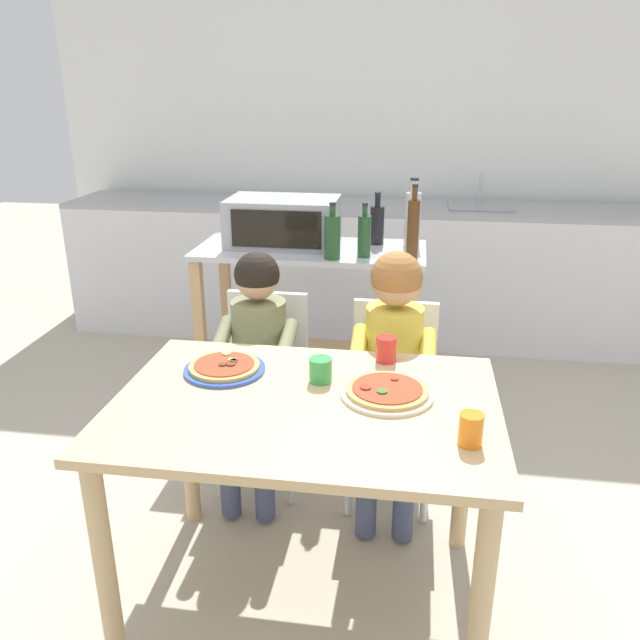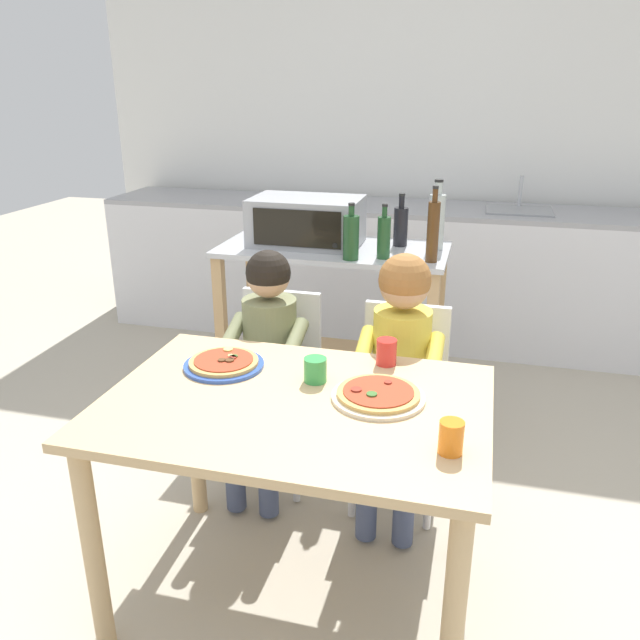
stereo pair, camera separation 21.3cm
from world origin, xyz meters
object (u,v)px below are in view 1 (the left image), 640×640
object	(u,v)px
child_in_yellow_shirt	(393,355)
bottle_brown_beer	(332,236)
child_in_olive_shirt	(256,350)
pizza_plate_blue_rimmed	(225,368)
bottle_dark_olive_oil	(364,235)
drinking_cup_orange	(471,429)
dining_chair_left	(264,375)
kitchen_island_cart	(311,306)
dining_table	(305,435)
pizza_plate_cream	(387,392)
bottle_clear_vinegar	(377,224)
drinking_cup_green	(321,370)
dining_chair_right	(392,388)
bottle_slim_sauce	(413,218)
drinking_cup_red	(386,349)
toaster_oven	(283,222)
bottle_tall_green_wine	(413,228)

from	to	relation	value
child_in_yellow_shirt	bottle_brown_beer	bearing A→B (deg)	119.81
child_in_olive_shirt	pizza_plate_blue_rimmed	xyz separation A→B (m)	(0.00, -0.41, 0.11)
bottle_dark_olive_oil	drinking_cup_orange	distance (m)	1.38
bottle_dark_olive_oil	dining_chair_left	bearing A→B (deg)	-131.08
drinking_cup_orange	kitchen_island_cart	bearing A→B (deg)	114.62
bottle_brown_beer	dining_table	bearing A→B (deg)	-86.72
pizza_plate_cream	drinking_cup_orange	size ratio (longest dim) A/B	3.17
bottle_clear_vinegar	drinking_cup_green	xyz separation A→B (m)	(-0.09, -1.24, -0.21)
pizza_plate_cream	drinking_cup_green	bearing A→B (deg)	162.15
bottle_dark_olive_oil	dining_chair_right	bearing A→B (deg)	-70.50
dining_table	drinking_cup_green	xyz separation A→B (m)	(0.03, 0.14, 0.15)
dining_table	bottle_slim_sauce	bearing A→B (deg)	78.11
bottle_slim_sauce	child_in_olive_shirt	world-z (taller)	bottle_slim_sauce
child_in_olive_shirt	drinking_cup_green	distance (m)	0.56
bottle_brown_beer	drinking_cup_red	bearing A→B (deg)	-69.00
kitchen_island_cart	bottle_dark_olive_oil	xyz separation A→B (m)	(0.27, -0.14, 0.40)
pizza_plate_blue_rimmed	kitchen_island_cart	bearing A→B (deg)	84.35
drinking_cup_green	pizza_plate_blue_rimmed	bearing A→B (deg)	175.30
bottle_brown_beer	drinking_cup_red	xyz separation A→B (m)	(0.29, -0.75, -0.21)
toaster_oven	drinking_cup_green	bearing A→B (deg)	-72.90
bottle_brown_beer	drinking_cup_green	size ratio (longest dim) A/B	3.20
bottle_tall_green_wine	drinking_cup_green	bearing A→B (deg)	-105.09
dining_chair_left	drinking_cup_green	xyz separation A→B (m)	(0.33, -0.56, 0.31)
child_in_olive_shirt	drinking_cup_red	xyz separation A→B (m)	(0.53, -0.25, 0.14)
drinking_cup_green	pizza_plate_cream	bearing A→B (deg)	-17.85
bottle_slim_sauce	child_in_yellow_shirt	world-z (taller)	bottle_slim_sauce
toaster_oven	dining_chair_right	xyz separation A→B (m)	(0.57, -0.64, -0.53)
child_in_yellow_shirt	drinking_cup_orange	distance (m)	0.76
bottle_tall_green_wine	pizza_plate_blue_rimmed	size ratio (longest dim) A/B	1.24
child_in_yellow_shirt	drinking_cup_red	world-z (taller)	child_in_yellow_shirt
kitchen_island_cart	child_in_yellow_shirt	distance (m)	0.85
bottle_slim_sauce	bottle_tall_green_wine	bearing A→B (deg)	-88.80
drinking_cup_green	child_in_olive_shirt	bearing A→B (deg)	126.80
drinking_cup_green	drinking_cup_red	xyz separation A→B (m)	(0.20, 0.19, 0.00)
bottle_slim_sauce	pizza_plate_cream	distance (m)	1.32
bottle_clear_vinegar	drinking_cup_green	distance (m)	1.27
child_in_olive_shirt	drinking_cup_green	size ratio (longest dim) A/B	12.80
bottle_brown_beer	dining_chair_right	distance (m)	0.73
dining_chair_left	child_in_yellow_shirt	bearing A→B (deg)	-16.08
child_in_yellow_shirt	drinking_cup_orange	bearing A→B (deg)	-72.20
bottle_dark_olive_oil	bottle_tall_green_wine	distance (m)	0.22
child_in_yellow_shirt	pizza_plate_cream	world-z (taller)	child_in_yellow_shirt
toaster_oven	drinking_cup_red	distance (m)	1.14
dining_chair_right	toaster_oven	bearing A→B (deg)	131.97
drinking_cup_green	drinking_cup_orange	bearing A→B (deg)	-35.25
drinking_cup_orange	toaster_oven	bearing A→B (deg)	118.59
bottle_slim_sauce	child_in_yellow_shirt	bearing A→B (deg)	-93.12
dining_chair_left	bottle_slim_sauce	bearing A→B (deg)	48.28
bottle_brown_beer	kitchen_island_cart	bearing A→B (deg)	122.96
dining_table	drinking_cup_red	bearing A→B (deg)	55.89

